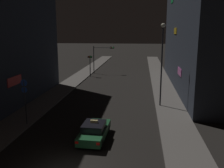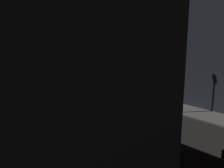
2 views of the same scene
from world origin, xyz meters
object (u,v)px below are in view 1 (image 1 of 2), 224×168
(traffic_light_overhead, at_px, (101,54))
(taxi, at_px, (94,131))
(sign_pole_left, at_px, (25,97))
(street_lamp_near_block, at_px, (162,55))
(traffic_light_left_kerb, at_px, (90,62))

(traffic_light_overhead, bearing_deg, taxi, -81.89)
(sign_pole_left, distance_m, street_lamp_near_block, 14.42)
(street_lamp_near_block, bearing_deg, sign_pole_left, -149.32)
(traffic_light_overhead, xyz_separation_m, sign_pole_left, (-2.19, -28.16, -1.24))
(street_lamp_near_block, bearing_deg, traffic_light_overhead, 115.33)
(taxi, bearing_deg, street_lamp_near_block, 59.41)
(taxi, height_order, traffic_light_left_kerb, traffic_light_left_kerb)
(street_lamp_near_block, bearing_deg, taxi, -120.59)
(traffic_light_left_kerb, distance_m, street_lamp_near_block, 21.01)
(traffic_light_left_kerb, xyz_separation_m, sign_pole_left, (-0.66, -24.56, -0.17))
(traffic_light_left_kerb, bearing_deg, traffic_light_overhead, 66.99)
(taxi, relative_size, street_lamp_near_block, 0.51)
(traffic_light_overhead, distance_m, street_lamp_near_block, 23.27)
(traffic_light_left_kerb, relative_size, street_lamp_near_block, 0.43)
(traffic_light_left_kerb, distance_m, sign_pole_left, 24.57)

